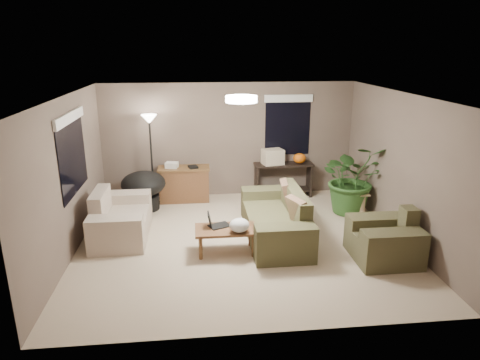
{
  "coord_description": "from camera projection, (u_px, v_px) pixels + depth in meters",
  "views": [
    {
      "loc": [
        -0.74,
        -6.71,
        3.24
      ],
      "look_at": [
        0.0,
        0.2,
        1.05
      ],
      "focal_mm": 32.0,
      "sensor_mm": 36.0,
      "label": 1
    }
  ],
  "objects": [
    {
      "name": "room_shell",
      "position": [
        241.0,
        172.0,
        7.04
      ],
      "size": [
        5.5,
        5.5,
        5.5
      ],
      "color": "#C5AD93",
      "rests_on": "ground"
    },
    {
      "name": "main_sofa",
      "position": [
        277.0,
        221.0,
        7.51
      ],
      "size": [
        0.95,
        2.2,
        0.85
      ],
      "color": "brown",
      "rests_on": "ground"
    },
    {
      "name": "throw_pillows",
      "position": [
        292.0,
        202.0,
        7.42
      ],
      "size": [
        0.38,
        1.39,
        0.47
      ],
      "color": "#8C7251",
      "rests_on": "main_sofa"
    },
    {
      "name": "loveseat",
      "position": [
        120.0,
        220.0,
        7.54
      ],
      "size": [
        0.9,
        1.6,
        0.85
      ],
      "color": "beige",
      "rests_on": "ground"
    },
    {
      "name": "armchair",
      "position": [
        385.0,
        241.0,
        6.73
      ],
      "size": [
        0.95,
        1.0,
        0.85
      ],
      "color": "#49452B",
      "rests_on": "ground"
    },
    {
      "name": "coffee_table",
      "position": [
        226.0,
        232.0,
        6.92
      ],
      "size": [
        1.0,
        0.55,
        0.42
      ],
      "color": "brown",
      "rests_on": "ground"
    },
    {
      "name": "laptop",
      "position": [
        215.0,
        223.0,
        6.96
      ],
      "size": [
        0.39,
        0.34,
        0.24
      ],
      "color": "black",
      "rests_on": "coffee_table"
    },
    {
      "name": "plastic_bag",
      "position": [
        239.0,
        225.0,
        6.74
      ],
      "size": [
        0.36,
        0.33,
        0.22
      ],
      "primitive_type": "ellipsoid",
      "rotation": [
        0.0,
        0.0,
        0.16
      ],
      "color": "white",
      "rests_on": "coffee_table"
    },
    {
      "name": "desk",
      "position": [
        184.0,
        184.0,
        9.25
      ],
      "size": [
        1.1,
        0.5,
        0.75
      ],
      "color": "brown",
      "rests_on": "ground"
    },
    {
      "name": "desk_papers",
      "position": [
        176.0,
        165.0,
        9.1
      ],
      "size": [
        0.71,
        0.31,
        0.12
      ],
      "color": "silver",
      "rests_on": "desk"
    },
    {
      "name": "console_table",
      "position": [
        283.0,
        177.0,
        9.53
      ],
      "size": [
        1.3,
        0.4,
        0.75
      ],
      "color": "black",
      "rests_on": "ground"
    },
    {
      "name": "pumpkin",
      "position": [
        299.0,
        158.0,
        9.43
      ],
      "size": [
        0.34,
        0.34,
        0.23
      ],
      "primitive_type": "ellipsoid",
      "rotation": [
        0.0,
        0.0,
        0.25
      ],
      "color": "orange",
      "rests_on": "console_table"
    },
    {
      "name": "cardboard_box",
      "position": [
        273.0,
        157.0,
        9.36
      ],
      "size": [
        0.5,
        0.42,
        0.33
      ],
      "primitive_type": "cube",
      "rotation": [
        0.0,
        0.0,
        0.22
      ],
      "color": "beige",
      "rests_on": "console_table"
    },
    {
      "name": "papasan_chair",
      "position": [
        144.0,
        188.0,
        8.74
      ],
      "size": [
        1.02,
        1.02,
        0.8
      ],
      "color": "black",
      "rests_on": "ground"
    },
    {
      "name": "floor_lamp",
      "position": [
        150.0,
        130.0,
        8.7
      ],
      "size": [
        0.32,
        0.32,
        1.91
      ],
      "color": "black",
      "rests_on": "ground"
    },
    {
      "name": "ceiling_fixture",
      "position": [
        241.0,
        99.0,
        6.68
      ],
      "size": [
        0.5,
        0.5,
        0.1
      ],
      "primitive_type": "cylinder",
      "color": "white",
      "rests_on": "room_shell"
    },
    {
      "name": "houseplant",
      "position": [
        352.0,
        186.0,
        8.55
      ],
      "size": [
        1.3,
        1.44,
        1.13
      ],
      "primitive_type": "imported",
      "color": "#2D5923",
      "rests_on": "ground"
    },
    {
      "name": "cat_scratching_post",
      "position": [
        362.0,
        207.0,
        8.38
      ],
      "size": [
        0.32,
        0.32,
        0.5
      ],
      "color": "tan",
      "rests_on": "ground"
    },
    {
      "name": "window_left",
      "position": [
        71.0,
        140.0,
        6.89
      ],
      "size": [
        0.05,
        1.56,
        1.33
      ],
      "color": "black",
      "rests_on": "room_shell"
    },
    {
      "name": "window_back",
      "position": [
        288.0,
        115.0,
        9.36
      ],
      "size": [
        1.06,
        0.05,
        1.33
      ],
      "color": "black",
      "rests_on": "room_shell"
    }
  ]
}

